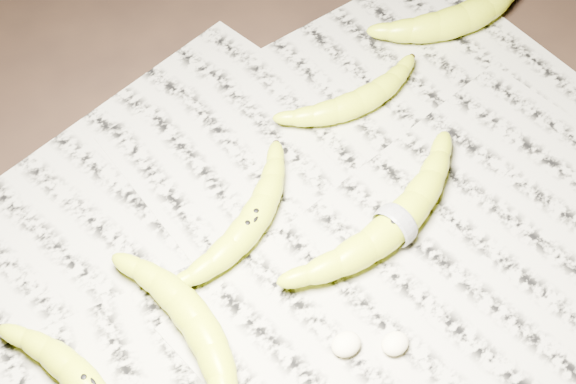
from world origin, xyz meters
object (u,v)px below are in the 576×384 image
banana_taped (395,223)px  banana_upper_a (358,101)px  banana_left_b (197,322)px  banana_center (251,222)px  banana_upper_b (462,17)px

banana_taped → banana_upper_a: size_ratio=1.41×
banana_left_b → banana_taped: 0.24m
banana_left_b → banana_upper_a: size_ratio=1.14×
banana_center → banana_taped: 0.16m
banana_left_b → banana_center: bearing=-56.2°
banana_taped → banana_upper_b: (0.27, 0.21, 0.00)m
banana_left_b → banana_upper_a: bearing=-64.2°
banana_center → banana_taped: (0.13, -0.09, 0.00)m
banana_upper_a → banana_taped: bearing=-110.5°
banana_taped → banana_upper_a: banana_taped is taller
banana_center → banana_taped: bearing=-61.4°
banana_center → banana_taped: banana_taped is taller
banana_upper_a → banana_upper_b: 0.20m
banana_center → banana_left_b: bearing=-172.7°
banana_left_b → banana_taped: bearing=-94.2°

